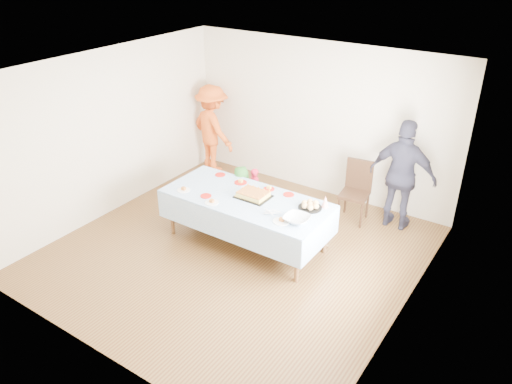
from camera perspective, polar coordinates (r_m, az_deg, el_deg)
ground at (r=7.52m, az=-2.30°, el=-6.80°), size 5.00×5.00×0.00m
room_walls at (r=6.66m, az=-2.19°, el=5.79°), size 5.04×5.04×2.72m
party_table at (r=7.35m, az=-1.16°, el=-1.03°), size 2.50×1.10×0.78m
birthday_cake at (r=7.32m, az=-0.32°, el=-0.30°), size 0.49×0.38×0.09m
rolls_tray at (r=7.06m, az=6.20°, el=-1.55°), size 0.34×0.34×0.10m
punch_bowl at (r=6.72m, az=4.68°, el=-3.10°), size 0.35×0.35×0.09m
party_hat at (r=7.10m, az=7.92°, el=-1.08°), size 0.10×0.10×0.18m
fork_pile at (r=6.86m, az=1.87°, el=-2.40°), size 0.24×0.18×0.07m
plate_red_far_a at (r=8.03m, az=-4.11°, el=1.98°), size 0.17×0.17×0.01m
plate_red_far_b at (r=7.76m, az=-1.78°, el=1.10°), size 0.20×0.20×0.01m
plate_red_far_c at (r=7.56m, az=1.49°, el=0.35°), size 0.17×0.17×0.01m
plate_red_far_d at (r=7.41m, az=3.75°, el=-0.29°), size 0.16×0.16×0.01m
plate_red_near at (r=7.39m, az=-5.75°, el=-0.45°), size 0.17×0.17×0.01m
plate_white_left at (r=7.60m, az=-8.27°, el=0.21°), size 0.20×0.20×0.01m
plate_white_mid at (r=7.20m, az=-5.08°, el=-1.21°), size 0.20×0.20×0.01m
plate_white_right at (r=6.72m, az=2.94°, el=-3.36°), size 0.24×0.24×0.01m
dining_chair at (r=8.26m, az=11.41°, el=0.52°), size 0.49×0.49×1.01m
toddler_left at (r=8.47m, az=-0.08°, el=0.39°), size 0.32×0.27×0.75m
toddler_mid at (r=8.18m, az=-1.68°, el=-0.04°), size 0.51×0.41×0.91m
toddler_right at (r=7.56m, az=7.38°, el=-3.37°), size 0.43×0.36×0.76m
adult_left at (r=9.80m, az=-5.00°, el=7.22°), size 1.25×0.93×1.72m
adult_right at (r=8.04m, az=16.40°, el=1.80°), size 1.05×0.44×1.80m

